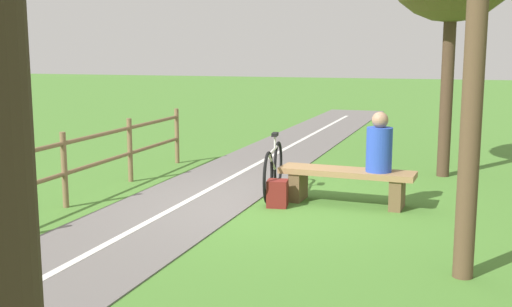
{
  "coord_description": "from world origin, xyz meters",
  "views": [
    {
      "loc": [
        -2.42,
        8.06,
        2.11
      ],
      "look_at": [
        -0.44,
        1.95,
        1.05
      ],
      "focal_mm": 44.07,
      "sensor_mm": 36.0,
      "label": 1
    }
  ],
  "objects_px": {
    "bicycle": "(273,170)",
    "backpack": "(277,194)",
    "bench": "(346,180)",
    "person_seated": "(379,146)"
  },
  "relations": [
    {
      "from": "bicycle",
      "to": "backpack",
      "type": "distance_m",
      "value": 0.71
    },
    {
      "from": "bench",
      "to": "person_seated",
      "type": "distance_m",
      "value": 0.66
    },
    {
      "from": "bench",
      "to": "bicycle",
      "type": "xyz_separation_m",
      "value": [
        1.11,
        -0.21,
        0.04
      ]
    },
    {
      "from": "bicycle",
      "to": "bench",
      "type": "bearing_deg",
      "value": 71.19
    },
    {
      "from": "person_seated",
      "to": "backpack",
      "type": "distance_m",
      "value": 1.51
    },
    {
      "from": "bench",
      "to": "person_seated",
      "type": "xyz_separation_m",
      "value": [
        -0.43,
        0.03,
        0.5
      ]
    },
    {
      "from": "bicycle",
      "to": "person_seated",
      "type": "bearing_deg",
      "value": 73.21
    },
    {
      "from": "backpack",
      "to": "bicycle",
      "type": "bearing_deg",
      "value": -68.77
    },
    {
      "from": "bench",
      "to": "backpack",
      "type": "xyz_separation_m",
      "value": [
        0.87,
        0.42,
        -0.16
      ]
    },
    {
      "from": "bicycle",
      "to": "backpack",
      "type": "xyz_separation_m",
      "value": [
        -0.25,
        0.64,
        -0.2
      ]
    }
  ]
}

